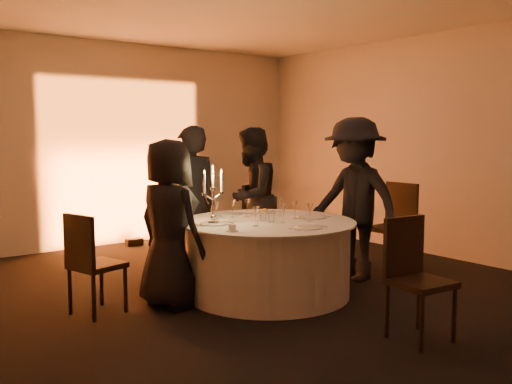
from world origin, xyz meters
TOP-DOWN VIEW (x-y plane):
  - floor at (0.00, 0.00)m, footprint 7.00×7.00m
  - wall_back at (0.00, 3.50)m, footprint 7.00×0.00m
  - wall_right at (3.00, 0.00)m, footprint 0.00×7.00m
  - uplighter_fixture at (0.00, 3.20)m, footprint 0.25×0.12m
  - banquet_table at (0.00, 0.00)m, footprint 1.80×1.80m
  - chair_left at (-1.72, 0.43)m, footprint 0.51×0.51m
  - chair_back_left at (-0.35, 1.35)m, footprint 0.45×0.45m
  - chair_back_right at (0.65, 1.32)m, footprint 0.59×0.59m
  - chair_right at (1.93, -0.07)m, footprint 0.48×0.48m
  - chair_front at (0.17, -1.69)m, footprint 0.47×0.47m
  - guest_left at (-1.01, 0.24)m, footprint 0.68×0.88m
  - guest_back_left at (-0.23, 1.15)m, footprint 0.71×0.53m
  - guest_back_right at (0.62, 1.12)m, footprint 1.05×0.98m
  - guest_right at (1.17, -0.10)m, footprint 0.79×1.24m
  - plate_left at (-0.56, 0.14)m, footprint 0.36×0.28m
  - plate_back_left at (-0.07, 0.58)m, footprint 0.36×0.27m
  - plate_back_right at (0.32, 0.46)m, footprint 0.36×0.25m
  - plate_right at (0.50, -0.13)m, footprint 0.36×0.30m
  - plate_front at (0.02, -0.59)m, footprint 0.36×0.27m
  - coffee_cup at (-0.65, -0.29)m, footprint 0.11×0.11m
  - candelabra at (-0.55, 0.17)m, footprint 0.25×0.12m
  - wine_glass_a at (-0.39, 0.36)m, footprint 0.07×0.07m
  - wine_glass_b at (0.32, -0.06)m, footprint 0.07×0.07m
  - wine_glass_c at (-0.01, 0.35)m, footprint 0.07×0.07m
  - wine_glass_d at (-0.16, 0.40)m, footprint 0.07×0.07m
  - wine_glass_e at (0.30, -0.31)m, footprint 0.07×0.07m
  - wine_glass_f at (0.31, 0.18)m, footprint 0.07×0.07m
  - wine_glass_g at (-0.30, -0.19)m, footprint 0.07×0.07m
  - wine_glass_h at (0.03, -0.21)m, footprint 0.07×0.07m
  - tumbler_a at (-0.02, -0.08)m, footprint 0.07×0.07m
  - tumbler_b at (0.02, 0.11)m, footprint 0.07×0.07m
  - tumbler_c at (-0.03, 0.03)m, footprint 0.07×0.07m

SIDE VIEW (x-z plane):
  - floor at x=0.00m, z-range 0.00..0.00m
  - uplighter_fixture at x=0.00m, z-range 0.00..0.10m
  - banquet_table at x=0.00m, z-range 0.00..0.77m
  - chair_back_left at x=-0.35m, z-range 0.05..0.89m
  - chair_left at x=-1.72m, z-range 0.06..1.00m
  - chair_front at x=0.17m, z-range 0.06..1.05m
  - chair_back_right at x=0.65m, z-range 0.07..1.09m
  - chair_right at x=1.93m, z-range 0.07..1.13m
  - plate_back_left at x=-0.07m, z-range 0.77..0.78m
  - plate_front at x=0.02m, z-range 0.77..0.78m
  - plate_left at x=-0.56m, z-range 0.77..0.78m
  - plate_right at x=0.50m, z-range 0.77..0.78m
  - plate_back_right at x=0.32m, z-range 0.75..0.83m
  - coffee_cup at x=-0.65m, z-range 0.77..0.83m
  - guest_left at x=-1.01m, z-range 0.00..1.61m
  - tumbler_a at x=-0.02m, z-range 0.77..0.86m
  - tumbler_b at x=0.02m, z-range 0.77..0.86m
  - tumbler_c at x=-0.03m, z-range 0.77..0.86m
  - guest_back_right at x=0.62m, z-range 0.00..1.73m
  - guest_back_left at x=-0.23m, z-range 0.00..1.75m
  - wine_glass_a at x=-0.39m, z-range 0.81..1.00m
  - wine_glass_b at x=0.32m, z-range 0.81..1.00m
  - wine_glass_c at x=-0.01m, z-range 0.81..1.00m
  - wine_glass_d at x=-0.16m, z-range 0.81..1.00m
  - wine_glass_e at x=0.30m, z-range 0.81..1.00m
  - wine_glass_f at x=0.31m, z-range 0.81..1.00m
  - wine_glass_g at x=-0.30m, z-range 0.81..1.00m
  - wine_glass_h at x=0.03m, z-range 0.81..1.00m
  - guest_right at x=1.17m, z-range 0.00..1.84m
  - candelabra at x=-0.55m, z-range 0.68..1.27m
  - wall_back at x=0.00m, z-range -2.00..5.00m
  - wall_right at x=3.00m, z-range -2.00..5.00m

